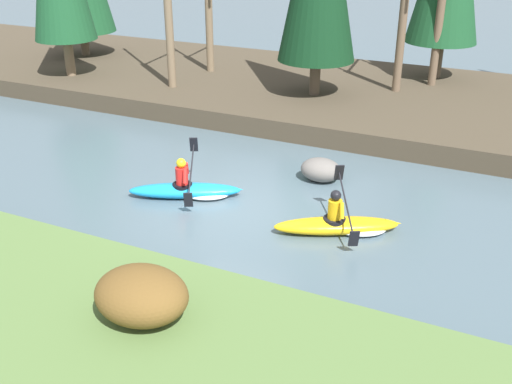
# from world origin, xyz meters

# --- Properties ---
(ground_plane) EXTENTS (90.00, 90.00, 0.00)m
(ground_plane) POSITION_xyz_m (0.00, 0.00, 0.00)
(ground_plane) COLOR #4C606B
(riverbank_near) EXTENTS (44.00, 6.61, 0.69)m
(riverbank_near) POSITION_xyz_m (0.00, -6.65, 0.34)
(riverbank_near) COLOR #56753D
(riverbank_near) RESTS_ON ground
(riverbank_far) EXTENTS (44.00, 9.10, 0.62)m
(riverbank_far) POSITION_xyz_m (0.00, 9.18, 0.31)
(riverbank_far) COLOR #473D2D
(riverbank_far) RESTS_ON ground
(bare_tree_mid_upstream) EXTENTS (2.79, 2.76, 4.99)m
(bare_tree_mid_upstream) POSITION_xyz_m (-5.73, 9.29, 2.98)
(bare_tree_mid_upstream) COLOR #7A664C
(bare_tree_mid_upstream) RESTS_ON riverbank_far
(bare_tree_mid_downstream) EXTENTS (3.06, 3.02, 5.50)m
(bare_tree_mid_downstream) POSITION_xyz_m (1.52, 9.55, 3.21)
(bare_tree_mid_downstream) COLOR brown
(bare_tree_mid_downstream) RESTS_ON riverbank_far
(shrub_clump_second) EXTENTS (1.48, 1.24, 0.80)m
(shrub_clump_second) POSITION_xyz_m (1.07, -5.03, 1.09)
(shrub_clump_second) COLOR brown
(shrub_clump_second) RESTS_ON riverbank_near
(kayaker_lead) EXTENTS (2.66, 1.94, 1.20)m
(kayaker_lead) POSITION_xyz_m (2.63, -0.00, 0.20)
(kayaker_lead) COLOR yellow
(kayaker_lead) RESTS_ON ground
(kayaker_middle) EXTENTS (2.69, 1.94, 1.20)m
(kayaker_middle) POSITION_xyz_m (-1.26, 0.13, 0.20)
(kayaker_middle) COLOR #1993D6
(kayaker_middle) RESTS_ON ground
(boulder_midstream) EXTENTS (1.05, 0.83, 0.60)m
(boulder_midstream) POSITION_xyz_m (1.28, 2.42, 0.30)
(boulder_midstream) COLOR slate
(boulder_midstream) RESTS_ON ground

